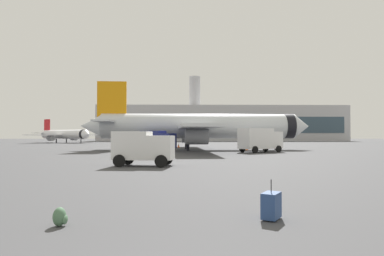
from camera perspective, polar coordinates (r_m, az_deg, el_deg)
The scene contains 11 objects.
airplane_at_gate at distance 51.76m, azimuth 1.10°, elevation 0.28°, with size 35.73×32.19×10.50m.
airplane_taxiing at distance 104.13m, azimuth -21.05°, elevation -1.02°, with size 20.87×19.15×7.14m.
service_truck at distance 47.10m, azimuth -5.89°, elevation -2.06°, with size 5.27×4.24×2.90m.
fuel_truck at distance 45.60m, azimuth 11.55°, elevation -1.86°, with size 6.40×5.08×3.20m.
cargo_van at distance 25.30m, azimuth -8.38°, elevation -3.16°, with size 4.64×2.86×2.60m.
safety_cone_near at distance 62.17m, azimuth -2.32°, elevation -2.97°, with size 0.44×0.44×0.79m.
safety_cone_mid at distance 51.89m, azimuth -4.47°, elevation -3.38°, with size 0.44×0.44×0.69m.
safety_cone_far at distance 51.87m, azimuth 9.32°, elevation -3.34°, with size 0.44×0.44×0.75m.
rolling_suitcase at distance 9.66m, azimuth 13.38°, elevation -12.73°, with size 0.68×0.75×1.10m.
traveller_backpack at distance 9.42m, azimuth -21.61°, elevation -13.96°, with size 0.36×0.40×0.48m.
terminal_building at distance 132.98m, azimuth 4.97°, elevation 0.77°, with size 94.74×18.51×25.49m.
Camera 1 is at (0.33, -3.48, 2.33)m, focal length 31.23 mm.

